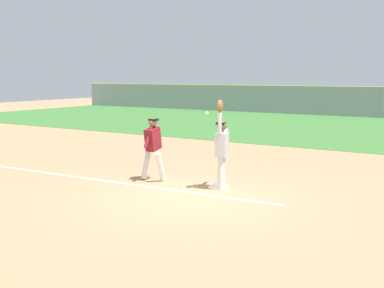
{
  "coord_description": "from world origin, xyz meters",
  "views": [
    {
      "loc": [
        5.75,
        -9.27,
        2.86
      ],
      "look_at": [
        -0.76,
        1.29,
        1.05
      ],
      "focal_mm": 43.98,
      "sensor_mm": 36.0,
      "label": 1
    }
  ],
  "objects_px": {
    "parked_car_tan": "(269,102)",
    "parked_car_blue": "(343,104)",
    "runner": "(153,145)",
    "baseball": "(207,113)",
    "first_base": "(219,187)",
    "fielder": "(222,146)"
  },
  "relations": [
    {
      "from": "parked_car_tan",
      "to": "parked_car_blue",
      "type": "xyz_separation_m",
      "value": [
        6.15,
        0.17,
        0.0
      ]
    },
    {
      "from": "first_base",
      "to": "runner",
      "type": "bearing_deg",
      "value": -176.48
    },
    {
      "from": "runner",
      "to": "baseball",
      "type": "relative_size",
      "value": 23.24
    },
    {
      "from": "parked_car_blue",
      "to": "fielder",
      "type": "bearing_deg",
      "value": -82.05
    },
    {
      "from": "fielder",
      "to": "parked_car_tan",
      "type": "xyz_separation_m",
      "value": [
        -9.95,
        27.15,
        -0.45
      ]
    },
    {
      "from": "first_base",
      "to": "parked_car_tan",
      "type": "height_order",
      "value": "parked_car_tan"
    },
    {
      "from": "first_base",
      "to": "parked_car_tan",
      "type": "distance_m",
      "value": 28.86
    },
    {
      "from": "first_base",
      "to": "fielder",
      "type": "xyz_separation_m",
      "value": [
        0.1,
        -0.04,
        1.08
      ]
    },
    {
      "from": "fielder",
      "to": "parked_car_tan",
      "type": "relative_size",
      "value": 0.5
    },
    {
      "from": "fielder",
      "to": "baseball",
      "type": "distance_m",
      "value": 0.9
    },
    {
      "from": "parked_car_tan",
      "to": "parked_car_blue",
      "type": "relative_size",
      "value": 1.03
    },
    {
      "from": "first_base",
      "to": "parked_car_blue",
      "type": "bearing_deg",
      "value": 97.73
    },
    {
      "from": "runner",
      "to": "parked_car_tan",
      "type": "bearing_deg",
      "value": 102.27
    },
    {
      "from": "parked_car_blue",
      "to": "first_base",
      "type": "bearing_deg",
      "value": -82.24
    },
    {
      "from": "fielder",
      "to": "parked_car_tan",
      "type": "bearing_deg",
      "value": -83.64
    },
    {
      "from": "first_base",
      "to": "fielder",
      "type": "distance_m",
      "value": 1.09
    },
    {
      "from": "runner",
      "to": "baseball",
      "type": "height_order",
      "value": "baseball"
    },
    {
      "from": "fielder",
      "to": "runner",
      "type": "height_order",
      "value": "fielder"
    },
    {
      "from": "first_base",
      "to": "baseball",
      "type": "distance_m",
      "value": 1.93
    },
    {
      "from": "runner",
      "to": "baseball",
      "type": "distance_m",
      "value": 2.02
    },
    {
      "from": "baseball",
      "to": "parked_car_blue",
      "type": "height_order",
      "value": "baseball"
    },
    {
      "from": "parked_car_tan",
      "to": "first_base",
      "type": "bearing_deg",
      "value": -66.14
    }
  ]
}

